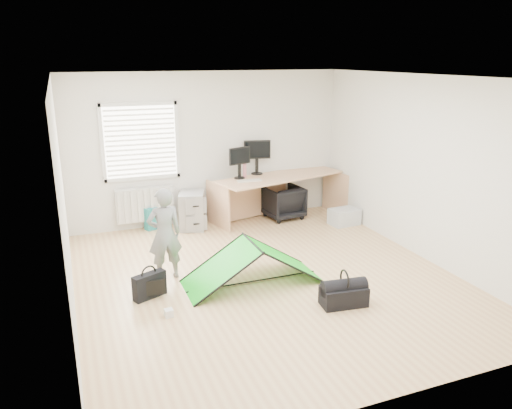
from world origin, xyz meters
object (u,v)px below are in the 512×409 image
object	(u,v)px
monitor_left	(239,167)
kite	(253,263)
office_chair	(283,202)
desk	(280,198)
monitor_right	(257,162)
storage_crate	(344,217)
duffel_bag	(344,296)
laptop_bag	(149,285)
person	(165,234)
thermos	(245,171)
filing_cabinet	(192,210)

from	to	relation	value
monitor_left	kite	size ratio (longest dim) A/B	0.24
office_chair	desk	bearing A→B (deg)	23.73
monitor_left	monitor_right	world-z (taller)	monitor_right
office_chair	storage_crate	size ratio (longest dim) A/B	1.32
monitor_right	duffel_bag	size ratio (longest dim) A/B	0.87
desk	storage_crate	distance (m)	1.23
monitor_right	office_chair	distance (m)	0.91
monitor_right	duffel_bag	xyz separation A→B (m)	(-0.29, -3.66, -0.94)
laptop_bag	monitor_right	bearing A→B (deg)	22.99
monitor_right	storage_crate	distance (m)	1.89
monitor_right	storage_crate	size ratio (longest dim) A/B	0.95
monitor_left	person	bearing A→B (deg)	-149.66
thermos	duffel_bag	world-z (taller)	thermos
monitor_right	laptop_bag	distance (m)	3.69
office_chair	duffel_bag	size ratio (longest dim) A/B	1.20
storage_crate	laptop_bag	world-z (taller)	laptop_bag
person	laptop_bag	size ratio (longest dim) A/B	2.95
duffel_bag	laptop_bag	bearing A→B (deg)	160.64
filing_cabinet	thermos	size ratio (longest dim) A/B	2.69
filing_cabinet	person	xyz separation A→B (m)	(-0.86, -1.90, 0.31)
laptop_bag	duffel_bag	xyz separation A→B (m)	(2.18, -1.08, -0.04)
office_chair	kite	world-z (taller)	office_chair
filing_cabinet	kite	xyz separation A→B (m)	(0.20, -2.48, -0.04)
filing_cabinet	kite	distance (m)	2.49
office_chair	kite	distance (m)	2.88
storage_crate	duffel_bag	bearing A→B (deg)	-121.09
person	office_chair	bearing A→B (deg)	-147.20
filing_cabinet	storage_crate	distance (m)	2.75
monitor_left	laptop_bag	xyz separation A→B (m)	(-2.06, -2.38, -0.88)
office_chair	storage_crate	bearing A→B (deg)	132.76
filing_cabinet	person	distance (m)	2.11
thermos	filing_cabinet	bearing A→B (deg)	-178.24
desk	laptop_bag	bearing A→B (deg)	-155.13
thermos	laptop_bag	distance (m)	3.36
filing_cabinet	person	world-z (taller)	person
filing_cabinet	kite	world-z (taller)	filing_cabinet
filing_cabinet	monitor_right	distance (m)	1.51
desk	kite	distance (m)	2.79
monitor_right	filing_cabinet	bearing A→B (deg)	-157.66
laptop_bag	storage_crate	bearing A→B (deg)	-0.45
storage_crate	duffel_bag	xyz separation A→B (m)	(-1.61, -2.67, -0.02)
desk	laptop_bag	world-z (taller)	desk
monitor_left	thermos	xyz separation A→B (m)	(0.12, 0.06, -0.09)
monitor_right	office_chair	size ratio (longest dim) A/B	0.72
filing_cabinet	laptop_bag	world-z (taller)	filing_cabinet
monitor_right	thermos	distance (m)	0.35
thermos	duffel_bag	distance (m)	3.61
filing_cabinet	thermos	world-z (taller)	thermos
monitor_left	duffel_bag	xyz separation A→B (m)	(0.12, -3.46, -0.92)
storage_crate	kite	bearing A→B (deg)	-145.43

